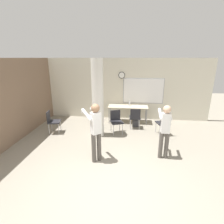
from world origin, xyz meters
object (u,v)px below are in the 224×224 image
chair_table_front (116,120)px  chair_mid_room (164,122)px  bottle_on_table (130,103)px  chair_by_left_wall (52,120)px  person_playing_side (165,128)px  folding_table (128,107)px  chair_table_right (135,117)px  person_playing_front (95,128)px

chair_table_front → chair_mid_room: 1.78m
bottle_on_table → chair_by_left_wall: bottle_on_table is taller
chair_by_left_wall → chair_mid_room: bearing=3.7°
bottle_on_table → person_playing_side: size_ratio=0.16×
bottle_on_table → chair_mid_room: 1.94m
folding_table → chair_table_front: chair_table_front is taller
folding_table → chair_table_front: size_ratio=2.02×
chair_table_right → chair_mid_room: bearing=-25.8°
folding_table → person_playing_front: 3.35m
chair_mid_room → person_playing_side: 1.68m
bottle_on_table → person_playing_side: 3.18m
chair_by_left_wall → chair_table_right: size_ratio=1.00×
chair_mid_room → chair_table_front: bearing=179.1°
folding_table → person_playing_side: bearing=-69.0°
chair_table_front → chair_mid_room: bearing=-0.9°
chair_mid_room → person_playing_front: (-2.17, -1.98, 0.47)m
chair_by_left_wall → chair_table_right: 3.26m
chair_mid_room → person_playing_front: size_ratio=0.52×
chair_by_left_wall → chair_mid_room: same height
bottle_on_table → chair_table_front: bottle_on_table is taller
chair_table_right → folding_table: bearing=112.6°
chair_by_left_wall → person_playing_side: size_ratio=0.55×
chair_table_right → chair_by_left_wall: bearing=-166.1°
chair_by_left_wall → chair_table_right: same height
person_playing_side → chair_by_left_wall: bearing=161.3°
chair_table_front → person_playing_side: person_playing_side is taller
bottle_on_table → chair_table_front: 1.49m
bottle_on_table → chair_by_left_wall: (-2.91, -1.67, -0.33)m
bottle_on_table → person_playing_front: size_ratio=0.16×
bottle_on_table → chair_table_front: size_ratio=0.30×
chair_table_front → person_playing_side: size_ratio=0.55×
chair_by_left_wall → person_playing_front: 2.71m
bottle_on_table → chair_by_left_wall: bearing=-150.2°
chair_table_front → person_playing_front: person_playing_front is taller
person_playing_front → person_playing_side: bearing=11.1°
person_playing_front → chair_mid_room: bearing=42.3°
person_playing_side → chair_table_front: bearing=132.9°
chair_table_right → chair_mid_room: same height
folding_table → chair_table_right: size_ratio=2.02×
chair_mid_room → bottle_on_table: bearing=133.0°
chair_table_right → chair_mid_room: size_ratio=1.00×
chair_by_left_wall → person_playing_front: size_ratio=0.52×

